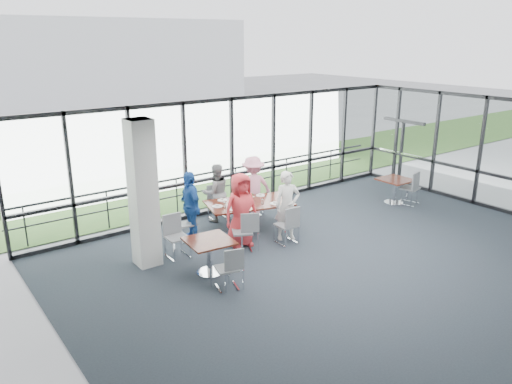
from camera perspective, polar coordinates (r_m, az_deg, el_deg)
floor at (r=11.12m, az=12.04°, el=-8.60°), size 12.00×10.00×0.02m
ceiling at (r=10.16m, az=13.17°, el=7.93°), size 12.00×10.00×0.04m
wall_left at (r=7.41m, az=-20.21°, el=-9.28°), size 0.10×10.00×3.20m
curtain_wall_back at (r=14.16m, az=-2.79°, el=4.34°), size 12.00×0.10×3.20m
exit_door at (r=17.47m, az=16.26°, el=4.32°), size 0.12×1.60×2.10m
structural_column at (r=10.79m, az=-12.78°, el=-0.25°), size 0.50×0.50×3.20m
apron at (r=18.79m, az=-11.26°, el=2.21°), size 80.00×70.00×0.02m
grass_strip at (r=17.06m, az=-8.34°, el=0.92°), size 80.00×5.00×0.01m
hangar_main at (r=40.24m, az=-20.31°, el=13.79°), size 24.00×10.00×6.00m
guard_rail at (r=14.93m, az=-4.01°, el=0.64°), size 12.00×0.06×0.06m
main_table at (r=12.72m, az=-0.81°, el=-1.64°), size 2.37×1.70×0.75m
side_table_left at (r=10.47m, az=-5.37°, el=-6.03°), size 1.01×1.01×0.75m
side_table_right at (r=15.35m, az=15.63°, el=1.04°), size 0.89×0.89×0.75m
diner_near_left at (r=11.70m, az=-1.74°, el=-2.08°), size 0.92×0.64×1.78m
diner_near_right at (r=12.12m, az=3.60°, el=-1.59°), size 0.75×0.66×1.72m
diner_far_left at (r=13.37m, az=-4.59°, el=-0.09°), size 0.84×0.61×1.58m
diner_far_right at (r=13.59m, az=-0.33°, el=0.56°), size 1.18×0.72×1.71m
diner_end at (r=12.16m, az=-7.54°, el=-1.60°), size 0.68×1.08×1.73m
chair_main_nl at (r=11.59m, az=-1.58°, el=-4.57°), size 0.60×0.60×0.92m
chair_main_nr at (r=12.00m, az=3.49°, el=-3.79°), size 0.47×0.47×0.93m
chair_main_fl at (r=13.58m, az=-4.30°, el=-1.29°), size 0.47×0.47×0.91m
chair_main_fr at (r=13.87m, az=-0.55°, el=-0.79°), size 0.55×0.55×0.93m
chair_main_end at (r=12.30m, az=-7.92°, el=-3.63°), size 0.44×0.44×0.83m
chair_spare_la at (r=9.92m, az=-3.34°, el=-8.72°), size 0.52×0.52×0.86m
chair_spare_lb at (r=11.36m, az=-8.99°, el=-5.15°), size 0.48×0.48×0.96m
chair_spare_r at (r=15.42m, az=17.18°, el=0.43°), size 0.59×0.59×1.00m
plate_nl at (r=12.18m, az=-2.66°, el=-1.97°), size 0.28×0.28×0.01m
plate_nr at (r=12.58m, az=2.21°, el=-1.32°), size 0.26×0.26×0.01m
plate_fl at (r=12.86m, az=-3.88°, el=-0.93°), size 0.24×0.24×0.01m
plate_fr at (r=13.21m, az=0.51°, el=-0.39°), size 0.24×0.24×0.01m
plate_end at (r=12.40m, az=-4.42°, el=-1.64°), size 0.26×0.26×0.01m
tumbler_a at (r=12.38m, az=-1.54°, el=-1.30°), size 0.08×0.08×0.15m
tumbler_b at (r=12.53m, az=0.75°, el=-1.10°), size 0.07×0.07×0.13m
tumbler_c at (r=12.95m, az=-0.80°, el=-0.47°), size 0.07×0.07×0.14m
tumbler_d at (r=12.28m, az=-3.56°, el=-1.52°), size 0.07×0.07×0.14m
menu_a at (r=12.21m, az=-0.82°, el=-1.93°), size 0.35×0.29×0.00m
menu_b at (r=12.74m, az=3.64°, el=-1.12°), size 0.33×0.35×0.00m
menu_c at (r=13.09m, az=-0.97°, el=-0.59°), size 0.36×0.28×0.00m
condiment_caddy at (r=12.70m, az=-0.67°, el=-1.07°), size 0.10×0.07×0.04m
ketchup_bottle at (r=12.65m, az=-0.81°, el=-0.81°), size 0.06×0.06×0.18m
green_bottle at (r=12.77m, az=-0.48°, el=-0.59°), size 0.05×0.05×0.20m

